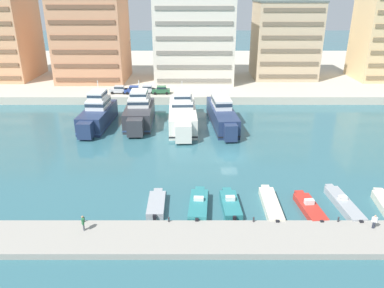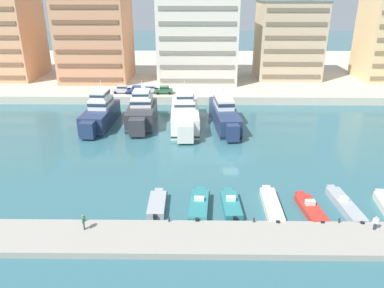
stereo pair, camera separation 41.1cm
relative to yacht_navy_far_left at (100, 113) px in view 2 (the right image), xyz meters
name	(u,v)px [view 2 (the right image)]	position (x,y,z in m)	size (l,w,h in m)	color
ground_plane	(231,157)	(23.74, -14.58, -2.30)	(400.00, 400.00, 0.00)	#336670
quay_promenade	(214,70)	(23.74, 48.78, -1.41)	(180.00, 70.00, 1.79)	beige
pier_dock	(249,239)	(23.74, -35.86, -1.96)	(120.00, 5.64, 0.68)	#9E998E
yacht_navy_far_left	(100,113)	(0.00, 0.00, 0.00)	(5.15, 16.27, 8.20)	navy
yacht_charcoal_left	(142,112)	(7.81, 0.73, 0.01)	(5.33, 15.44, 8.12)	#333338
yacht_ivory_mid_left	(185,114)	(16.07, 0.11, -0.03)	(5.66, 19.84, 7.96)	silver
yacht_navy_center_left	(224,114)	(23.60, 0.41, -0.24)	(5.33, 19.41, 6.91)	navy
motorboat_grey_far_left	(157,204)	(13.67, -29.26, -1.88)	(2.03, 6.39, 0.87)	#9EA3A8
motorboat_teal_left	(199,205)	(18.64, -29.67, -1.76)	(2.50, 7.39, 1.48)	teal
motorboat_teal_mid_left	(231,204)	(22.42, -29.28, -1.86)	(2.25, 6.88, 1.38)	teal
motorboat_cream_center_left	(271,205)	(27.18, -29.37, -1.87)	(1.90, 8.33, 0.88)	beige
motorboat_red_center	(310,208)	(31.60, -29.97, -1.91)	(2.54, 7.14, 1.32)	red
motorboat_grey_center_right	(345,205)	(35.83, -29.28, -1.85)	(2.34, 8.65, 1.31)	#9EA3A8
car_silver_far_left	(122,89)	(0.97, 17.12, 0.47)	(4.14, 2.01, 1.80)	#B7BCC1
car_blue_left	(137,89)	(4.46, 16.86, 0.47)	(4.13, 1.98, 1.80)	#28428E
car_silver_mid_left	(150,89)	(7.47, 17.41, 0.47)	(4.14, 2.00, 1.80)	#B7BCC1
car_green_center_left	(164,90)	(10.78, 16.74, 0.47)	(4.17, 2.06, 1.80)	#2D6642
apartment_block_far_left	(7,32)	(-32.14, 34.83, 11.28)	(14.98, 17.54, 25.46)	tan
apartment_block_left	(96,39)	(-7.95, 32.30, 9.92)	(17.45, 16.74, 22.75)	tan
apartment_block_mid_left	(197,33)	(18.39, 31.66, 11.45)	(20.05, 17.26, 25.84)	silver
apartment_block_center_left	(288,40)	(42.68, 35.37, 9.45)	(16.58, 14.13, 21.79)	#C6AD89
pedestrian_near_edge	(83,221)	(6.62, -34.83, -0.58)	(0.31, 0.67, 1.75)	#4C515B
pedestrian_mid_deck	(376,222)	(36.93, -34.49, -0.67)	(0.61, 0.30, 1.60)	#282D3D
bollard_west	(84,218)	(6.21, -33.29, -1.29)	(0.20, 0.20, 0.61)	#2D2D33
bollard_west_mid	(169,219)	(15.37, -33.29, -1.29)	(0.20, 0.20, 0.61)	#2D2D33
bollard_east_mid	(254,220)	(24.53, -33.29, -1.29)	(0.20, 0.20, 0.61)	#2D2D33
bollard_east	(339,220)	(33.70, -33.29, -1.29)	(0.20, 0.20, 0.61)	#2D2D33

